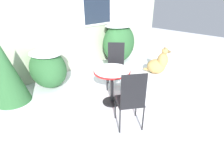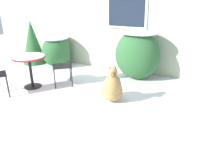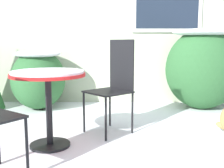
% 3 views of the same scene
% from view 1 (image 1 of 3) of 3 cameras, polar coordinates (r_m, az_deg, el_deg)
% --- Properties ---
extents(ground_plane, '(16.00, 16.00, 0.00)m').
position_cam_1_polar(ground_plane, '(4.11, 6.74, -2.98)').
color(ground_plane, white).
extents(house_wall, '(8.00, 0.10, 2.87)m').
position_cam_1_polar(house_wall, '(5.24, -12.36, 20.21)').
color(house_wall, '#B2BC9E').
rests_on(house_wall, ground_plane).
extents(shrub_left, '(0.82, 1.00, 0.92)m').
position_cam_1_polar(shrub_left, '(4.46, -20.20, 5.02)').
color(shrub_left, '#2D6033').
rests_on(shrub_left, ground_plane).
extents(shrub_middle, '(1.15, 0.91, 1.24)m').
position_cam_1_polar(shrub_middle, '(5.89, 2.27, 13.51)').
color(shrub_middle, '#2D6033').
rests_on(shrub_middle, ground_plane).
extents(evergreen_bush, '(0.71, 0.71, 1.33)m').
position_cam_1_polar(evergreen_bush, '(4.08, -31.29, 3.22)').
color(evergreen_bush, '#2D6033').
rests_on(evergreen_bush, ground_plane).
extents(patio_table, '(0.72, 0.72, 0.76)m').
position_cam_1_polar(patio_table, '(3.46, 0.00, 2.61)').
color(patio_table, black).
rests_on(patio_table, ground_plane).
extents(patio_chair_near_table, '(0.60, 0.60, 1.06)m').
position_cam_1_polar(patio_chair_near_table, '(4.21, 1.29, 6.59)').
color(patio_chair_near_table, black).
rests_on(patio_chair_near_table, ground_plane).
extents(patio_chair_far_side, '(0.60, 0.60, 1.06)m').
position_cam_1_polar(patio_chair_far_side, '(2.81, 6.20, -4.93)').
color(patio_chair_far_side, black).
rests_on(patio_chair_far_side, ground_plane).
extents(dog, '(0.64, 0.68, 0.78)m').
position_cam_1_polar(dog, '(5.18, 14.90, 6.36)').
color(dog, tan).
rests_on(dog, ground_plane).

